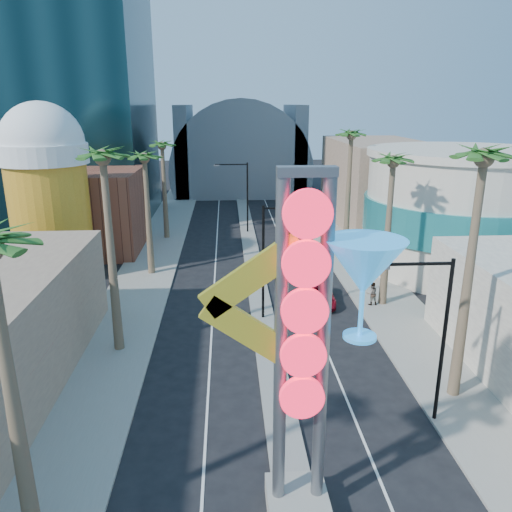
% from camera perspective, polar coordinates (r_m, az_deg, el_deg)
% --- Properties ---
extents(sidewalk_west, '(5.00, 100.00, 0.15)m').
position_cam_1_polar(sidewalk_west, '(49.27, -11.60, -0.06)').
color(sidewalk_west, gray).
rests_on(sidewalk_west, ground).
extents(sidewalk_east, '(5.00, 100.00, 0.15)m').
position_cam_1_polar(sidewalk_east, '(50.18, 10.41, 0.33)').
color(sidewalk_east, gray).
rests_on(sidewalk_east, ground).
extents(median, '(1.60, 84.00, 0.15)m').
position_cam_1_polar(median, '(51.68, -0.67, 1.11)').
color(median, gray).
rests_on(median, ground).
extents(hotel_tower, '(20.00, 20.00, 50.00)m').
position_cam_1_polar(hotel_tower, '(67.42, -22.53, 25.05)').
color(hotel_tower, black).
rests_on(hotel_tower, ground).
extents(brick_filler_west, '(10.00, 10.00, 8.00)m').
position_cam_1_polar(brick_filler_west, '(52.48, -18.48, 4.89)').
color(brick_filler_west, brown).
rests_on(brick_filler_west, ground).
extents(filler_east, '(10.00, 20.00, 10.00)m').
position_cam_1_polar(filler_east, '(63.08, 13.68, 8.14)').
color(filler_east, '#90705C').
rests_on(filler_east, ground).
extents(beer_mug, '(7.00, 7.00, 14.50)m').
position_cam_1_polar(beer_mug, '(44.58, -22.74, 7.44)').
color(beer_mug, '#C27819').
rests_on(beer_mug, ground).
extents(turquoise_building, '(16.60, 16.60, 10.60)m').
position_cam_1_polar(turquoise_building, '(47.22, 22.29, 4.75)').
color(turquoise_building, '#B2A696').
rests_on(turquoise_building, ground).
extents(canopy, '(22.00, 16.00, 22.00)m').
position_cam_1_polar(canopy, '(84.25, -1.83, 10.29)').
color(canopy, slate).
rests_on(canopy, ground).
extents(neon_sign, '(6.53, 2.60, 12.55)m').
position_cam_1_polar(neon_sign, '(16.50, 8.17, -8.27)').
color(neon_sign, gray).
rests_on(neon_sign, ground).
extents(streetlight_0, '(3.79, 0.25, 8.00)m').
position_cam_1_polar(streetlight_0, '(33.13, 1.78, 0.54)').
color(streetlight_0, black).
rests_on(streetlight_0, ground).
extents(streetlight_1, '(3.79, 0.25, 8.00)m').
position_cam_1_polar(streetlight_1, '(56.45, -1.54, 7.48)').
color(streetlight_1, black).
rests_on(streetlight_1, ground).
extents(streetlight_2, '(3.45, 0.25, 8.00)m').
position_cam_1_polar(streetlight_2, '(23.62, 19.76, -7.67)').
color(streetlight_2, black).
rests_on(streetlight_2, ground).
extents(palm_1, '(2.40, 2.40, 12.70)m').
position_cam_1_polar(palm_1, '(28.61, -17.01, 9.35)').
color(palm_1, brown).
rests_on(palm_1, ground).
extents(palm_2, '(2.40, 2.40, 11.20)m').
position_cam_1_polar(palm_2, '(42.42, -12.59, 10.16)').
color(palm_2, brown).
rests_on(palm_2, ground).
extents(palm_3, '(2.40, 2.40, 11.20)m').
position_cam_1_polar(palm_3, '(54.24, -10.66, 11.71)').
color(palm_3, brown).
rests_on(palm_3, ground).
extents(palm_5, '(2.40, 2.40, 13.20)m').
position_cam_1_polar(palm_5, '(24.62, 24.41, 8.47)').
color(palm_5, brown).
rests_on(palm_5, ground).
extents(palm_6, '(2.40, 2.40, 11.70)m').
position_cam_1_polar(palm_6, '(35.76, 15.36, 9.46)').
color(palm_6, brown).
rests_on(palm_6, ground).
extents(palm_7, '(2.40, 2.40, 12.70)m').
position_cam_1_polar(palm_7, '(47.15, 10.80, 12.57)').
color(palm_7, brown).
rests_on(palm_7, ground).
extents(red_pickup, '(2.80, 5.15, 1.37)m').
position_cam_1_polar(red_pickup, '(37.48, 7.17, -4.37)').
color(red_pickup, maroon).
rests_on(red_pickup, ground).
extents(pedestrian_b, '(0.91, 0.74, 1.72)m').
position_cam_1_polar(pedestrian_b, '(37.42, 13.10, -4.20)').
color(pedestrian_b, gray).
rests_on(pedestrian_b, sidewalk_east).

